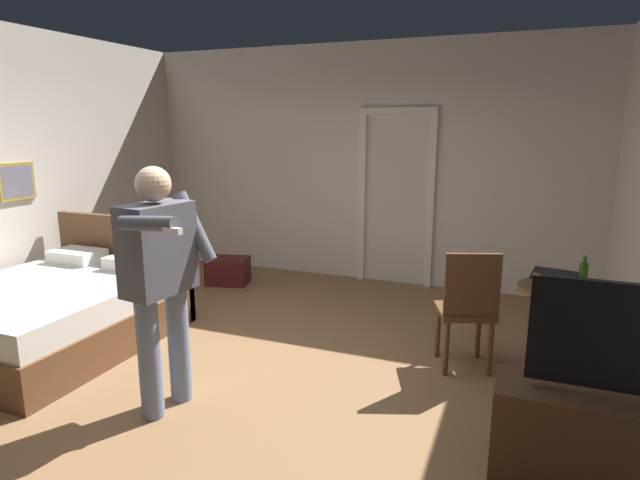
% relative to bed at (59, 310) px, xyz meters
% --- Properties ---
extents(ground_plane, '(6.69, 6.69, 0.00)m').
position_rel_bed_xyz_m(ground_plane, '(1.88, -0.10, -0.30)').
color(ground_plane, olive).
extents(wall_back, '(5.88, 0.12, 2.90)m').
position_rel_bed_xyz_m(wall_back, '(1.88, 3.00, 1.15)').
color(wall_back, silver).
rests_on(wall_back, ground_plane).
extents(doorway_frame, '(0.93, 0.08, 2.13)m').
position_rel_bed_xyz_m(doorway_frame, '(2.37, 2.92, 0.92)').
color(doorway_frame, white).
rests_on(doorway_frame, ground_plane).
extents(bed, '(1.64, 1.96, 1.02)m').
position_rel_bed_xyz_m(bed, '(0.00, 0.00, 0.00)').
color(bed, brown).
rests_on(bed, ground_plane).
extents(tv_flatscreen, '(1.29, 0.40, 1.16)m').
position_rel_bed_xyz_m(tv_flatscreen, '(4.40, -0.37, 0.03)').
color(tv_flatscreen, '#4C331E').
rests_on(tv_flatscreen, ground_plane).
extents(side_table, '(0.62, 0.62, 0.70)m').
position_rel_bed_xyz_m(side_table, '(4.14, 1.00, 0.17)').
color(side_table, brown).
rests_on(side_table, ground_plane).
extents(laptop, '(0.38, 0.39, 0.15)m').
position_rel_bed_xyz_m(laptop, '(4.10, 0.96, 0.45)').
color(laptop, black).
rests_on(laptop, side_table).
extents(bottle_on_table, '(0.06, 0.06, 0.28)m').
position_rel_bed_xyz_m(bottle_on_table, '(4.28, 0.92, 0.52)').
color(bottle_on_table, '#285919').
rests_on(bottle_on_table, side_table).
extents(wooden_chair, '(0.54, 0.54, 0.99)m').
position_rel_bed_xyz_m(wooden_chair, '(3.48, 0.76, 0.24)').
color(wooden_chair, brown).
rests_on(wooden_chair, ground_plane).
extents(person_blue_shirt, '(0.62, 0.69, 1.68)m').
position_rel_bed_xyz_m(person_blue_shirt, '(1.63, -0.58, 0.68)').
color(person_blue_shirt, slate).
rests_on(person_blue_shirt, ground_plane).
extents(suitcase_dark, '(0.57, 0.48, 0.32)m').
position_rel_bed_xyz_m(suitcase_dark, '(0.47, 2.11, -0.14)').
color(suitcase_dark, '#4C1919').
rests_on(suitcase_dark, ground_plane).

